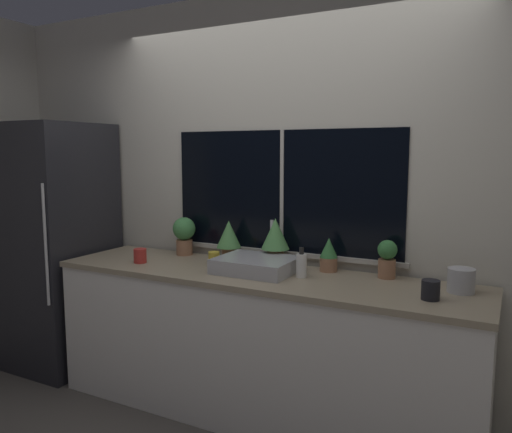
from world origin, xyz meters
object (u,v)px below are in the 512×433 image
(potted_plant_far_left, at_px, (184,233))
(mug_black, at_px, (431,290))
(soap_bottle, at_px, (301,265))
(sink, at_px, (256,265))
(kettle, at_px, (461,279))
(refrigerator, at_px, (58,246))
(mug_red, at_px, (140,256))
(mug_yellow, at_px, (214,258))
(potted_plant_left, at_px, (229,237))
(potted_plant_center, at_px, (276,238))
(potted_plant_far_right, at_px, (387,258))
(potted_plant_right, at_px, (329,255))

(potted_plant_far_left, xyz_separation_m, mug_black, (1.75, -0.34, -0.11))
(potted_plant_far_left, bearing_deg, soap_bottle, -12.28)
(sink, xyz_separation_m, kettle, (1.17, 0.10, 0.02))
(refrigerator, xyz_separation_m, mug_red, (0.89, -0.09, 0.03))
(refrigerator, bearing_deg, mug_yellow, 3.66)
(potted_plant_left, relative_size, potted_plant_center, 0.88)
(potted_plant_far_left, xyz_separation_m, mug_red, (-0.11, -0.35, -0.11))
(potted_plant_far_left, height_order, potted_plant_center, potted_plant_center)
(refrigerator, height_order, potted_plant_far_right, refrigerator)
(refrigerator, relative_size, potted_plant_far_right, 8.21)
(sink, relative_size, kettle, 3.28)
(mug_red, relative_size, kettle, 0.66)
(sink, bearing_deg, potted_plant_center, 83.49)
(soap_bottle, distance_m, mug_black, 0.76)
(potted_plant_left, distance_m, soap_bottle, 0.67)
(potted_plant_left, distance_m, kettle, 1.51)
(potted_plant_left, relative_size, potted_plant_far_right, 1.20)
(potted_plant_left, bearing_deg, potted_plant_far_left, 180.00)
(potted_plant_left, height_order, kettle, potted_plant_left)
(soap_bottle, xyz_separation_m, mug_yellow, (-0.64, 0.04, -0.03))
(sink, relative_size, potted_plant_far_left, 1.73)
(potted_plant_left, relative_size, kettle, 1.89)
(mug_yellow, bearing_deg, potted_plant_right, 13.42)
(refrigerator, relative_size, soap_bottle, 10.38)
(refrigerator, bearing_deg, sink, 1.30)
(soap_bottle, bearing_deg, potted_plant_far_right, 25.78)
(sink, height_order, potted_plant_center, potted_plant_center)
(refrigerator, xyz_separation_m, potted_plant_left, (1.37, 0.26, 0.14))
(potted_plant_far_left, bearing_deg, mug_red, -106.79)
(potted_plant_far_left, xyz_separation_m, potted_plant_right, (1.09, 0.00, -0.05))
(mug_red, distance_m, kettle, 1.99)
(potted_plant_far_right, relative_size, mug_red, 2.39)
(mug_yellow, bearing_deg, kettle, 1.87)
(sink, distance_m, potted_plant_center, 0.26)
(potted_plant_center, height_order, potted_plant_right, potted_plant_center)
(mug_red, bearing_deg, potted_plant_far_right, 12.81)
(refrigerator, xyz_separation_m, potted_plant_far_left, (1.00, 0.26, 0.14))
(potted_plant_center, relative_size, potted_plant_far_right, 1.37)
(potted_plant_center, height_order, soap_bottle, potted_plant_center)
(soap_bottle, bearing_deg, mug_yellow, 176.08)
(refrigerator, xyz_separation_m, kettle, (2.87, 0.14, 0.05))
(potted_plant_right, relative_size, mug_black, 2.09)
(potted_plant_far_right, relative_size, soap_bottle, 1.27)
(potted_plant_far_left, distance_m, potted_plant_left, 0.37)
(kettle, bearing_deg, refrigerator, -177.28)
(mug_yellow, xyz_separation_m, mug_black, (1.39, -0.16, 0.01))
(potted_plant_center, distance_m, kettle, 1.16)
(potted_plant_left, xyz_separation_m, mug_black, (1.38, -0.34, -0.11))
(potted_plant_far_left, bearing_deg, refrigerator, -165.32)
(kettle, bearing_deg, mug_red, -173.37)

